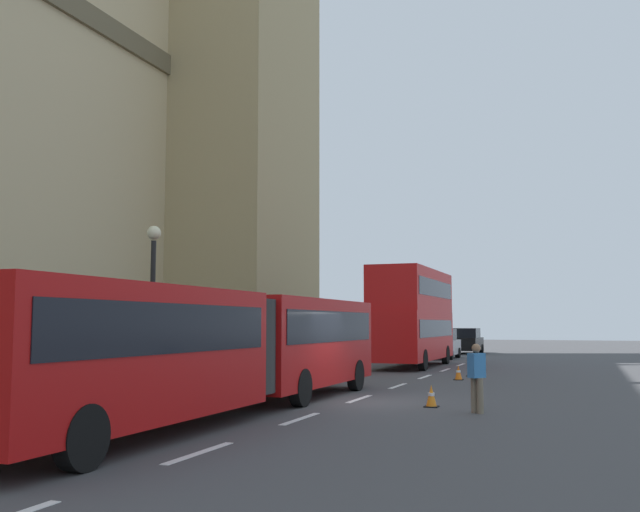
{
  "coord_description": "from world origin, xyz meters",
  "views": [
    {
      "loc": [
        -19.31,
        -6.17,
        2.19
      ],
      "look_at": [
        12.12,
        5.42,
        5.37
      ],
      "focal_mm": 39.93,
      "sensor_mm": 36.0,
      "label": 1
    }
  ],
  "objects_px": {
    "double_decker_bus": "(413,313)",
    "traffic_cone_west": "(431,396)",
    "sedan_lead": "(441,344)",
    "traffic_cone_middle": "(458,373)",
    "articulated_bus": "(227,342)",
    "traffic_cone_east": "(471,369)",
    "street_lamp": "(153,296)",
    "sedan_trailing": "(467,341)",
    "pedestrian_near_cones": "(477,376)"
  },
  "relations": [
    {
      "from": "double_decker_bus",
      "to": "sedan_lead",
      "type": "bearing_deg",
      "value": 1.52
    },
    {
      "from": "sedan_lead",
      "to": "sedan_trailing",
      "type": "relative_size",
      "value": 1.0
    },
    {
      "from": "traffic_cone_west",
      "to": "traffic_cone_middle",
      "type": "distance_m",
      "value": 9.34
    },
    {
      "from": "traffic_cone_middle",
      "to": "pedestrian_near_cones",
      "type": "height_order",
      "value": "pedestrian_near_cones"
    },
    {
      "from": "double_decker_bus",
      "to": "traffic_cone_east",
      "type": "bearing_deg",
      "value": -146.51
    },
    {
      "from": "double_decker_bus",
      "to": "traffic_cone_east",
      "type": "xyz_separation_m",
      "value": [
        -5.62,
        -3.72,
        -2.43
      ]
    },
    {
      "from": "traffic_cone_east",
      "to": "street_lamp",
      "type": "height_order",
      "value": "street_lamp"
    },
    {
      "from": "traffic_cone_middle",
      "to": "sedan_trailing",
      "type": "bearing_deg",
      "value": 7.74
    },
    {
      "from": "articulated_bus",
      "to": "traffic_cone_east",
      "type": "relative_size",
      "value": 28.63
    },
    {
      "from": "street_lamp",
      "to": "pedestrian_near_cones",
      "type": "xyz_separation_m",
      "value": [
        -1.26,
        -10.18,
        -2.14
      ]
    },
    {
      "from": "articulated_bus",
      "to": "pedestrian_near_cones",
      "type": "xyz_separation_m",
      "value": [
        2.28,
        -5.67,
        -0.83
      ]
    },
    {
      "from": "sedan_lead",
      "to": "traffic_cone_west",
      "type": "xyz_separation_m",
      "value": [
        -26.01,
        -4.6,
        -0.63
      ]
    },
    {
      "from": "street_lamp",
      "to": "traffic_cone_middle",
      "type": "bearing_deg",
      "value": -42.04
    },
    {
      "from": "articulated_bus",
      "to": "traffic_cone_west",
      "type": "xyz_separation_m",
      "value": [
        3.17,
        -4.36,
        -1.46
      ]
    },
    {
      "from": "street_lamp",
      "to": "sedan_trailing",
      "type": "bearing_deg",
      "value": -7.9
    },
    {
      "from": "sedan_trailing",
      "to": "traffic_cone_middle",
      "type": "relative_size",
      "value": 7.59
    },
    {
      "from": "traffic_cone_west",
      "to": "double_decker_bus",
      "type": "bearing_deg",
      "value": 14.31
    },
    {
      "from": "traffic_cone_west",
      "to": "traffic_cone_east",
      "type": "height_order",
      "value": "same"
    },
    {
      "from": "articulated_bus",
      "to": "double_decker_bus",
      "type": "bearing_deg",
      "value": 0.01
    },
    {
      "from": "sedan_lead",
      "to": "street_lamp",
      "type": "relative_size",
      "value": 0.83
    },
    {
      "from": "traffic_cone_east",
      "to": "street_lamp",
      "type": "bearing_deg",
      "value": 143.51
    },
    {
      "from": "articulated_bus",
      "to": "traffic_cone_middle",
      "type": "bearing_deg",
      "value": -15.89
    },
    {
      "from": "double_decker_bus",
      "to": "sedan_lead",
      "type": "relative_size",
      "value": 2.09
    },
    {
      "from": "pedestrian_near_cones",
      "to": "sedan_trailing",
      "type": "bearing_deg",
      "value": 8.91
    },
    {
      "from": "articulated_bus",
      "to": "street_lamp",
      "type": "xyz_separation_m",
      "value": [
        3.54,
        4.51,
        1.31
      ]
    },
    {
      "from": "articulated_bus",
      "to": "sedan_lead",
      "type": "height_order",
      "value": "articulated_bus"
    },
    {
      "from": "double_decker_bus",
      "to": "traffic_cone_west",
      "type": "distance_m",
      "value": 17.81
    },
    {
      "from": "traffic_cone_east",
      "to": "articulated_bus",
      "type": "bearing_deg",
      "value": 165.78
    },
    {
      "from": "articulated_bus",
      "to": "double_decker_bus",
      "type": "relative_size",
      "value": 1.81
    },
    {
      "from": "double_decker_bus",
      "to": "street_lamp",
      "type": "xyz_separation_m",
      "value": [
        -16.73,
        4.5,
        0.35
      ]
    },
    {
      "from": "double_decker_bus",
      "to": "traffic_cone_east",
      "type": "relative_size",
      "value": 15.84
    },
    {
      "from": "sedan_trailing",
      "to": "street_lamp",
      "type": "bearing_deg",
      "value": 172.1
    },
    {
      "from": "traffic_cone_west",
      "to": "pedestrian_near_cones",
      "type": "relative_size",
      "value": 0.34
    },
    {
      "from": "sedan_lead",
      "to": "traffic_cone_west",
      "type": "relative_size",
      "value": 7.59
    },
    {
      "from": "traffic_cone_middle",
      "to": "sedan_lead",
      "type": "bearing_deg",
      "value": 12.78
    },
    {
      "from": "articulated_bus",
      "to": "traffic_cone_middle",
      "type": "relative_size",
      "value": 28.63
    },
    {
      "from": "articulated_bus",
      "to": "sedan_trailing",
      "type": "xyz_separation_m",
      "value": [
        37.31,
        -0.18,
        -0.83
      ]
    },
    {
      "from": "double_decker_bus",
      "to": "sedan_lead",
      "type": "distance_m",
      "value": 9.1
    },
    {
      "from": "sedan_lead",
      "to": "traffic_cone_middle",
      "type": "bearing_deg",
      "value": -167.22
    },
    {
      "from": "sedan_trailing",
      "to": "traffic_cone_middle",
      "type": "bearing_deg",
      "value": -172.26
    },
    {
      "from": "traffic_cone_west",
      "to": "street_lamp",
      "type": "distance_m",
      "value": 9.3
    },
    {
      "from": "articulated_bus",
      "to": "sedan_lead",
      "type": "distance_m",
      "value": 29.2
    },
    {
      "from": "double_decker_bus",
      "to": "traffic_cone_middle",
      "type": "xyz_separation_m",
      "value": [
        -7.79,
        -3.55,
        -2.43
      ]
    },
    {
      "from": "articulated_bus",
      "to": "pedestrian_near_cones",
      "type": "bearing_deg",
      "value": -68.11
    },
    {
      "from": "sedan_trailing",
      "to": "sedan_lead",
      "type": "bearing_deg",
      "value": 177.06
    },
    {
      "from": "double_decker_bus",
      "to": "street_lamp",
      "type": "relative_size",
      "value": 1.74
    },
    {
      "from": "sedan_trailing",
      "to": "pedestrian_near_cones",
      "type": "distance_m",
      "value": 35.46
    },
    {
      "from": "traffic_cone_east",
      "to": "sedan_trailing",
      "type": "bearing_deg",
      "value": 8.87
    },
    {
      "from": "articulated_bus",
      "to": "sedan_trailing",
      "type": "height_order",
      "value": "articulated_bus"
    },
    {
      "from": "traffic_cone_east",
      "to": "pedestrian_near_cones",
      "type": "height_order",
      "value": "pedestrian_near_cones"
    }
  ]
}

